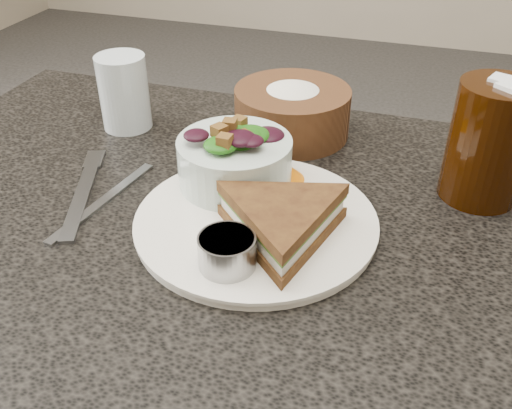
{
  "coord_description": "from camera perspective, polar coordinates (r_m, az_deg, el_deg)",
  "views": [
    {
      "loc": [
        0.17,
        -0.48,
        1.13
      ],
      "look_at": [
        0.01,
        0.01,
        0.78
      ],
      "focal_mm": 40.0,
      "sensor_mm": 36.0,
      "label": 1
    }
  ],
  "objects": [
    {
      "name": "dressing_ramekin",
      "position": [
        0.56,
        -2.91,
        -4.75
      ],
      "size": [
        0.06,
        0.06,
        0.03
      ],
      "primitive_type": "cylinder",
      "rotation": [
        0.0,
        0.0,
        -0.11
      ],
      "color": "gray",
      "rests_on": "dinner_plate"
    },
    {
      "name": "knife",
      "position": [
        0.71,
        -15.02,
        0.33
      ],
      "size": [
        0.04,
        0.19,
        0.0
      ],
      "primitive_type": "cube",
      "rotation": [
        0.0,
        0.0,
        -0.15
      ],
      "color": "#95999D",
      "rests_on": "dining_table"
    },
    {
      "name": "orange_wedge",
      "position": [
        0.7,
        2.63,
        3.42
      ],
      "size": [
        0.08,
        0.08,
        0.03
      ],
      "primitive_type": "cone",
      "rotation": [
        0.0,
        0.0,
        0.81
      ],
      "color": "orange",
      "rests_on": "dinner_plate"
    },
    {
      "name": "salad_bowl",
      "position": [
        0.68,
        -2.15,
        5.09
      ],
      "size": [
        0.16,
        0.16,
        0.08
      ],
      "primitive_type": null,
      "rotation": [
        0.0,
        0.0,
        -0.22
      ],
      "color": "silver",
      "rests_on": "dinner_plate"
    },
    {
      "name": "water_glass",
      "position": [
        0.86,
        -13.07,
        10.87
      ],
      "size": [
        0.09,
        0.09,
        0.11
      ],
      "primitive_type": "cylinder",
      "rotation": [
        0.0,
        0.0,
        -0.34
      ],
      "color": "silver",
      "rests_on": "dining_table"
    },
    {
      "name": "dinner_plate",
      "position": [
        0.64,
        0.0,
        -1.79
      ],
      "size": [
        0.27,
        0.27,
        0.01
      ],
      "primitive_type": "cylinder",
      "color": "silver",
      "rests_on": "dining_table"
    },
    {
      "name": "cola_glass",
      "position": [
        0.71,
        22.35,
        6.16
      ],
      "size": [
        0.1,
        0.1,
        0.16
      ],
      "primitive_type": null,
      "rotation": [
        0.0,
        0.0,
        0.1
      ],
      "color": "black",
      "rests_on": "dining_table"
    },
    {
      "name": "sandwich",
      "position": [
        0.59,
        2.63,
        -1.68
      ],
      "size": [
        0.24,
        0.24,
        0.04
      ],
      "primitive_type": null,
      "rotation": [
        0.0,
        0.0,
        -0.78
      ],
      "color": "#573817",
      "rests_on": "dinner_plate"
    },
    {
      "name": "bread_basket",
      "position": [
        0.82,
        3.65,
        9.99
      ],
      "size": [
        0.21,
        0.21,
        0.09
      ],
      "primitive_type": null,
      "rotation": [
        0.0,
        0.0,
        0.31
      ],
      "color": "brown",
      "rests_on": "dining_table"
    },
    {
      "name": "fork",
      "position": [
        0.72,
        -17.05,
        0.75
      ],
      "size": [
        0.08,
        0.17,
        0.0
      ],
      "primitive_type": "cube",
      "rotation": [
        0.0,
        0.0,
        0.38
      ],
      "color": "gray",
      "rests_on": "dining_table"
    }
  ]
}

